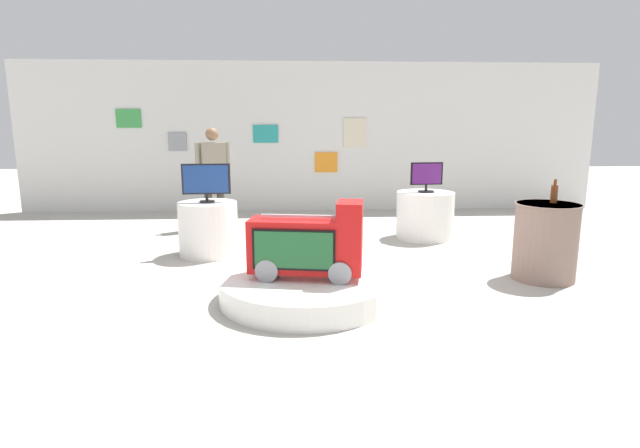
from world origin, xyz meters
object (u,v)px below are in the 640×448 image
at_px(tv_on_center_rear, 427,176).
at_px(tv_on_left_rear, 206,181).
at_px(main_display_pedestal, 306,288).
at_px(shopper_browsing_near_truck, 213,170).
at_px(display_pedestal_center_rear, 425,215).
at_px(side_table_round, 545,241).
at_px(novelty_firetruck_tv, 308,247).
at_px(display_pedestal_left_rear, 208,229).
at_px(bottle_on_side_table, 554,193).

bearing_deg(tv_on_center_rear, tv_on_left_rear, -164.81).
relative_size(main_display_pedestal, shopper_browsing_near_truck, 1.02).
distance_m(display_pedestal_center_rear, shopper_browsing_near_truck, 3.36).
xyz_separation_m(tv_on_center_rear, side_table_round, (0.76, -2.06, -0.49)).
height_order(novelty_firetruck_tv, display_pedestal_left_rear, novelty_firetruck_tv).
height_order(tv_on_left_rear, side_table_round, tv_on_left_rear).
xyz_separation_m(side_table_round, bottle_on_side_table, (0.08, 0.05, 0.51)).
height_order(main_display_pedestal, novelty_firetruck_tv, novelty_firetruck_tv).
bearing_deg(tv_on_left_rear, display_pedestal_left_rear, 86.41).
relative_size(bottle_on_side_table, shopper_browsing_near_truck, 0.16).
xyz_separation_m(tv_on_left_rear, side_table_round, (3.77, -1.25, -0.54)).
height_order(tv_on_left_rear, display_pedestal_center_rear, tv_on_left_rear).
bearing_deg(novelty_firetruck_tv, bottle_on_side_table, 12.43).
relative_size(main_display_pedestal, tv_on_left_rear, 2.72).
height_order(tv_on_center_rear, shopper_browsing_near_truck, shopper_browsing_near_truck).
distance_m(tv_on_center_rear, shopper_browsing_near_truck, 3.31).
distance_m(novelty_firetruck_tv, tv_on_left_rear, 2.20).
xyz_separation_m(tv_on_left_rear, tv_on_center_rear, (3.02, 0.82, -0.04)).
xyz_separation_m(display_pedestal_center_rear, tv_on_center_rear, (-0.00, -0.00, 0.57)).
distance_m(main_display_pedestal, display_pedestal_left_rear, 2.15).
xyz_separation_m(novelty_firetruck_tv, side_table_round, (2.56, 0.53, -0.10)).
bearing_deg(side_table_round, display_pedestal_left_rear, 161.66).
relative_size(display_pedestal_left_rear, tv_on_left_rear, 1.24).
height_order(display_pedestal_center_rear, tv_on_center_rear, tv_on_center_rear).
relative_size(tv_on_center_rear, bottle_on_side_table, 1.89).
xyz_separation_m(main_display_pedestal, display_pedestal_center_rear, (1.82, 2.59, 0.23)).
xyz_separation_m(main_display_pedestal, bottle_on_side_table, (2.65, 0.57, 0.81)).
relative_size(tv_on_center_rear, side_table_round, 0.58).
relative_size(novelty_firetruck_tv, bottle_on_side_table, 4.35).
height_order(main_display_pedestal, display_pedestal_center_rear, display_pedestal_center_rear).
relative_size(display_pedestal_center_rear, shopper_browsing_near_truck, 0.52).
height_order(main_display_pedestal, display_pedestal_left_rear, display_pedestal_left_rear).
distance_m(novelty_firetruck_tv, tv_on_center_rear, 3.18).
height_order(bottle_on_side_table, shopper_browsing_near_truck, shopper_browsing_near_truck).
bearing_deg(side_table_round, display_pedestal_center_rear, 110.08).
bearing_deg(shopper_browsing_near_truck, novelty_firetruck_tv, -68.31).
bearing_deg(bottle_on_side_table, display_pedestal_center_rear, 112.40).
relative_size(main_display_pedestal, tv_on_center_rear, 3.44).
relative_size(main_display_pedestal, side_table_round, 1.98).
bearing_deg(display_pedestal_center_rear, side_table_round, -69.92).
bearing_deg(tv_on_left_rear, novelty_firetruck_tv, -55.61).
bearing_deg(main_display_pedestal, shopper_browsing_near_truck, 111.47).
bearing_deg(novelty_firetruck_tv, display_pedestal_center_rear, 55.28).
xyz_separation_m(main_display_pedestal, side_table_round, (2.58, 0.52, 0.31)).
distance_m(display_pedestal_left_rear, shopper_browsing_near_truck, 1.82).
distance_m(tv_on_left_rear, side_table_round, 4.01).
relative_size(display_pedestal_left_rear, tv_on_center_rear, 1.57).
distance_m(display_pedestal_left_rear, tv_on_left_rear, 0.61).
relative_size(display_pedestal_left_rear, display_pedestal_center_rear, 0.89).
distance_m(tv_on_center_rear, bottle_on_side_table, 2.18).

